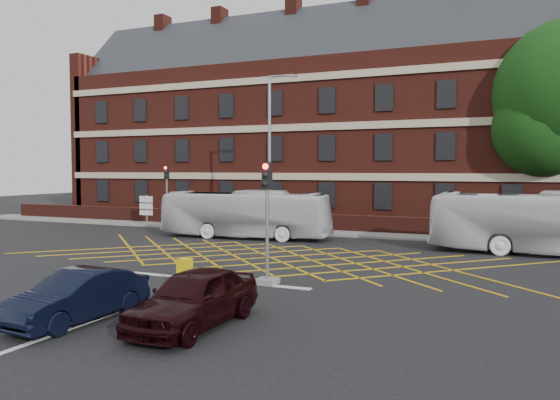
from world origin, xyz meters
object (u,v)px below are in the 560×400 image
at_px(bus_right, 550,223).
at_px(car_maroon, 194,298).
at_px(car_navy, 77,296).
at_px(utility_cabinet, 185,272).
at_px(bus_left, 245,214).
at_px(direction_signs, 146,207).
at_px(traffic_light_near, 267,234).
at_px(traffic_light_far, 167,201).
at_px(street_lamp, 271,180).

bearing_deg(bus_right, car_maroon, 152.34).
height_order(car_navy, utility_cabinet, car_navy).
bearing_deg(utility_cabinet, bus_left, 107.98).
relative_size(bus_right, direction_signs, 4.90).
height_order(bus_left, car_maroon, bus_left).
bearing_deg(traffic_light_near, traffic_light_far, 134.46).
relative_size(bus_right, traffic_light_near, 2.52).
xyz_separation_m(street_lamp, direction_signs, (-10.29, 1.40, -1.99)).
distance_m(direction_signs, utility_cabinet, 20.65).
relative_size(traffic_light_near, traffic_light_far, 1.00).
xyz_separation_m(bus_right, car_maroon, (-8.94, -16.56, -0.75)).
bearing_deg(direction_signs, bus_right, -7.02).
xyz_separation_m(bus_right, utility_cabinet, (-11.92, -12.47, -1.03)).
relative_size(car_navy, direction_signs, 1.86).
height_order(traffic_light_far, direction_signs, traffic_light_far).
bearing_deg(bus_left, car_maroon, -161.60).
xyz_separation_m(bus_right, car_navy, (-12.03, -17.38, -0.83)).
distance_m(bus_right, utility_cabinet, 17.28).
bearing_deg(traffic_light_near, car_navy, -112.81).
distance_m(car_navy, car_maroon, 3.20).
height_order(car_maroon, direction_signs, direction_signs).
relative_size(car_navy, traffic_light_near, 0.96).
distance_m(bus_left, traffic_light_far, 9.37).
relative_size(traffic_light_far, direction_signs, 1.94).
bearing_deg(bus_right, bus_left, 90.68).
bearing_deg(street_lamp, bus_right, -6.53).
bearing_deg(car_maroon, street_lamp, 109.68).
bearing_deg(car_navy, bus_right, 58.96).
bearing_deg(direction_signs, street_lamp, -7.72).
bearing_deg(bus_left, traffic_light_far, 59.24).
distance_m(traffic_light_near, traffic_light_far, 21.37).
height_order(bus_left, utility_cabinet, bus_left).
bearing_deg(street_lamp, bus_left, -115.97).
height_order(car_navy, direction_signs, direction_signs).
height_order(car_navy, car_maroon, car_maroon).
height_order(bus_right, direction_signs, bus_right).
relative_size(bus_left, bus_right, 0.93).
bearing_deg(car_maroon, bus_right, 62.63).
bearing_deg(traffic_light_far, car_maroon, -53.28).
distance_m(car_maroon, traffic_light_far, 25.83).
bearing_deg(bus_right, car_navy, 146.00).
xyz_separation_m(street_lamp, utility_cabinet, (3.21, -14.21, -2.90)).
height_order(bus_right, traffic_light_far, traffic_light_far).
distance_m(traffic_light_near, utility_cabinet, 3.14).
distance_m(car_navy, utility_cabinet, 4.91).
distance_m(bus_right, direction_signs, 25.61).
height_order(bus_left, traffic_light_far, traffic_light_far).
relative_size(car_maroon, utility_cabinet, 4.70).
xyz_separation_m(bus_left, bus_right, (15.97, -0.00, 0.11)).
relative_size(car_maroon, traffic_light_far, 1.03).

